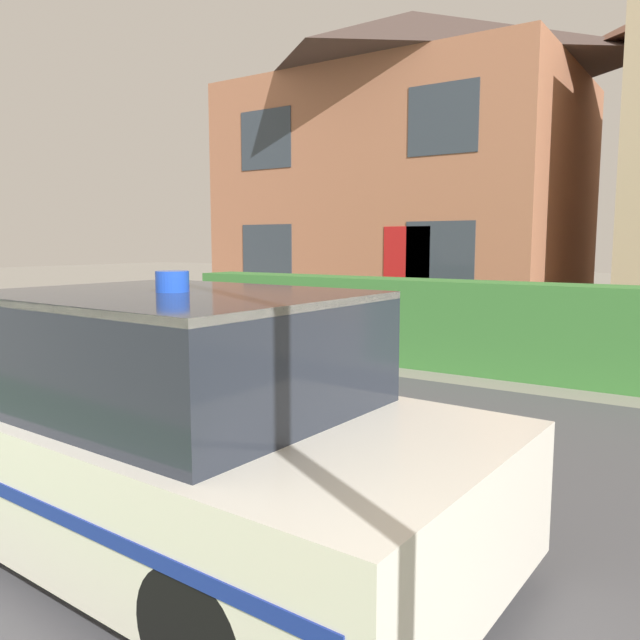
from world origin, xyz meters
The scene contains 4 objects.
road_strip centered at (0.00, 4.23, 0.01)m, with size 28.00×6.29×0.01m, color #4C4C51.
garden_hedge centered at (1.11, 8.34, 0.63)m, with size 9.65×0.75×1.25m, color #3D7F38.
police_car centered at (1.19, 2.50, 0.70)m, with size 4.43×1.96×1.61m.
house_left centered at (-2.79, 14.25, 3.70)m, with size 8.02×6.30×7.26m.
Camera 1 is at (4.04, 0.04, 1.78)m, focal length 35.00 mm.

